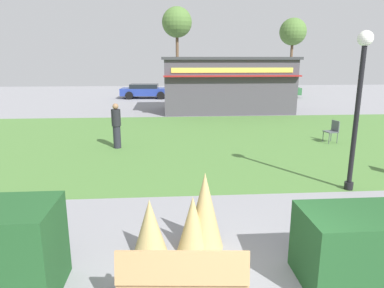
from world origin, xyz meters
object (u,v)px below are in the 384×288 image
person_strolling (116,126)px  parked_car_east_slot (274,90)px  cafe_chair_west (333,130)px  parked_car_center_slot (211,90)px  food_kiosk (227,84)px  tree_right_bg (177,23)px  park_bench (183,278)px  lamppost_mid (359,93)px  tree_left_bg (293,32)px  parked_car_west_slot (146,91)px

person_strolling → parked_car_east_slot: person_strolling is taller
cafe_chair_west → parked_car_center_slot: size_ratio=0.21×
food_kiosk → person_strolling: size_ratio=4.81×
cafe_chair_west → tree_right_bg: tree_right_bg is taller
person_strolling → parked_car_center_slot: size_ratio=0.39×
park_bench → food_kiosk: (3.65, 18.01, 1.22)m
parked_car_center_slot → person_strolling: bearing=-108.5°
person_strolling → parked_car_center_slot: (5.71, 17.04, -0.22)m
park_bench → food_kiosk: food_kiosk is taller
park_bench → food_kiosk: 18.41m
parked_car_center_slot → parked_car_east_slot: size_ratio=0.99×
food_kiosk → tree_right_bg: (-2.70, 12.19, 4.81)m
person_strolling → lamppost_mid: bearing=143.0°
cafe_chair_west → person_strolling: 8.51m
parked_car_east_slot → tree_right_bg: (-8.31, 4.25, 5.87)m
parked_car_center_slot → tree_right_bg: tree_right_bg is taller
park_bench → person_strolling: size_ratio=1.03×
person_strolling → cafe_chair_west: bearing=-179.0°
person_strolling → parked_car_center_slot: person_strolling is taller
tree_left_bg → parked_car_east_slot: bearing=-118.2°
lamppost_mid → parked_car_center_slot: size_ratio=0.91×
lamppost_mid → tree_left_bg: tree_left_bg is taller
person_strolling → tree_left_bg: tree_left_bg is taller
lamppost_mid → parked_car_center_slot: (-0.82, 21.83, -1.85)m
tree_left_bg → tree_right_bg: 12.67m
parked_car_west_slot → parked_car_east_slot: same height
cafe_chair_west → tree_left_bg: (6.77, 24.16, 5.43)m
lamppost_mid → person_strolling: 8.27m
parked_car_east_slot → tree_right_bg: tree_right_bg is taller
person_strolling → tree_left_bg: 29.24m
park_bench → food_kiosk: bearing=78.5°
parked_car_west_slot → parked_car_east_slot: 11.17m
lamppost_mid → parked_car_east_slot: bearing=77.6°
park_bench → parked_car_west_slot: (-1.90, 25.95, 0.16)m
food_kiosk → park_bench: bearing=-101.5°
park_bench → parked_car_west_slot: parked_car_west_slot is taller
lamppost_mid → parked_car_west_slot: 22.82m
parked_car_west_slot → park_bench: bearing=-85.8°
parked_car_center_slot → tree_left_bg: bearing=37.7°
park_bench → parked_car_east_slot: 27.55m
tree_left_bg → tree_right_bg: size_ratio=0.93×
cafe_chair_west → parked_car_east_slot: size_ratio=0.20×
food_kiosk → cafe_chair_west: (2.80, -8.85, -1.17)m
tree_left_bg → food_kiosk: bearing=-122.0°
park_bench → parked_car_east_slot: parked_car_east_slot is taller
food_kiosk → parked_car_center_slot: (0.01, 7.93, -1.06)m
person_strolling → parked_car_east_slot: (11.32, 17.04, -0.22)m
parked_car_west_slot → person_strolling: bearing=-90.5°
lamppost_mid → tree_left_bg: bearing=73.3°
lamppost_mid → parked_car_west_slot: (-6.39, 21.83, -1.85)m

